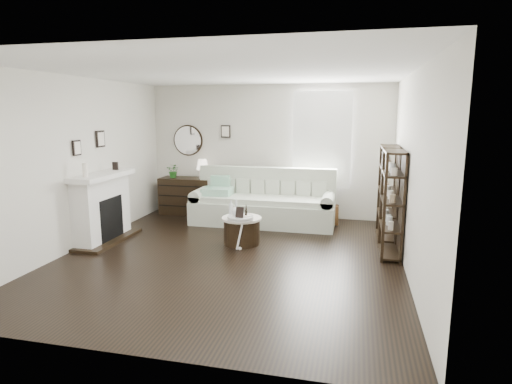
% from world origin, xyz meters
% --- Properties ---
extents(room, '(5.50, 5.50, 5.50)m').
position_xyz_m(room, '(0.73, 2.70, 1.60)').
color(room, black).
rests_on(room, ground).
extents(fireplace, '(0.50, 1.40, 1.84)m').
position_xyz_m(fireplace, '(-2.32, 0.30, 0.54)').
color(fireplace, white).
rests_on(fireplace, ground).
extents(shelf_unit_far, '(0.30, 0.80, 1.60)m').
position_xyz_m(shelf_unit_far, '(2.33, 1.55, 0.80)').
color(shelf_unit_far, black).
rests_on(shelf_unit_far, ground).
extents(shelf_unit_near, '(0.30, 0.80, 1.60)m').
position_xyz_m(shelf_unit_near, '(2.33, 0.65, 0.80)').
color(shelf_unit_near, black).
rests_on(shelf_unit_near, ground).
extents(sofa, '(2.75, 0.95, 1.07)m').
position_xyz_m(sofa, '(0.06, 2.08, 0.35)').
color(sofa, beige).
rests_on(sofa, ground).
extents(quilt, '(0.57, 0.47, 0.14)m').
position_xyz_m(quilt, '(-0.84, 1.95, 0.62)').
color(quilt, '#248469').
rests_on(quilt, sofa).
extents(suitcase, '(0.59, 0.27, 0.38)m').
position_xyz_m(suitcase, '(1.20, 2.26, 0.19)').
color(suitcase, brown).
rests_on(suitcase, ground).
extents(dresser, '(1.17, 0.50, 0.78)m').
position_xyz_m(dresser, '(-1.68, 2.47, 0.39)').
color(dresser, black).
rests_on(dresser, ground).
extents(table_lamp, '(0.29, 0.29, 0.40)m').
position_xyz_m(table_lamp, '(-1.34, 2.47, 0.98)').
color(table_lamp, white).
rests_on(table_lamp, dresser).
extents(potted_plant, '(0.29, 0.25, 0.30)m').
position_xyz_m(potted_plant, '(-1.97, 2.42, 0.93)').
color(potted_plant, '#1F5C1A').
rests_on(potted_plant, dresser).
extents(drum_table, '(0.65, 0.65, 0.45)m').
position_xyz_m(drum_table, '(-0.01, 0.67, 0.23)').
color(drum_table, black).
rests_on(drum_table, ground).
extents(pedestal_table, '(0.43, 0.43, 0.52)m').
position_xyz_m(pedestal_table, '(0.02, 0.50, 0.47)').
color(pedestal_table, white).
rests_on(pedestal_table, ground).
extents(eiffel_drum, '(0.12, 0.12, 0.17)m').
position_xyz_m(eiffel_drum, '(0.06, 0.72, 0.54)').
color(eiffel_drum, black).
rests_on(eiffel_drum, drum_table).
extents(bottle_drum, '(0.07, 0.07, 0.29)m').
position_xyz_m(bottle_drum, '(-0.17, 0.60, 0.60)').
color(bottle_drum, silver).
rests_on(bottle_drum, drum_table).
extents(card_frame_drum, '(0.16, 0.06, 0.21)m').
position_xyz_m(card_frame_drum, '(-0.05, 0.51, 0.56)').
color(card_frame_drum, white).
rests_on(card_frame_drum, drum_table).
extents(eiffel_ped, '(0.11, 0.11, 0.16)m').
position_xyz_m(eiffel_ped, '(0.10, 0.53, 0.60)').
color(eiffel_ped, black).
rests_on(eiffel_ped, pedestal_table).
extents(flask_ped, '(0.14, 0.14, 0.26)m').
position_xyz_m(flask_ped, '(-0.06, 0.52, 0.65)').
color(flask_ped, silver).
rests_on(flask_ped, pedestal_table).
extents(card_frame_ped, '(0.13, 0.07, 0.17)m').
position_xyz_m(card_frame_ped, '(0.04, 0.39, 0.60)').
color(card_frame_ped, black).
rests_on(card_frame_ped, pedestal_table).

